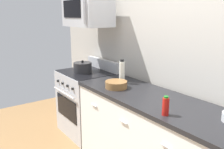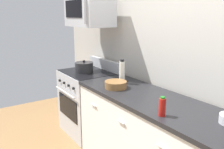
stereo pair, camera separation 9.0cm
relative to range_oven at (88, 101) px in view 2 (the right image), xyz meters
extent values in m
cube|color=#B7B2A8|center=(1.52, 0.41, 0.88)|extent=(5.38, 0.10, 2.70)
cube|color=black|center=(1.52, 0.00, 0.43)|extent=(2.29, 0.65, 0.04)
cylinder|color=silver|center=(0.73, -0.33, 0.25)|extent=(0.10, 0.02, 0.02)
cylinder|color=silver|center=(1.26, -0.33, 0.25)|extent=(0.10, 0.02, 0.02)
cylinder|color=silver|center=(1.78, -0.33, 0.25)|extent=(0.10, 0.02, 0.02)
cube|color=#B7BABF|center=(0.00, 0.00, -0.01)|extent=(0.76, 0.64, 0.91)
cube|color=black|center=(0.00, -0.33, -0.02)|extent=(0.58, 0.01, 0.30)
cylinder|color=#B7BABF|center=(0.00, -0.36, 0.21)|extent=(0.61, 0.02, 0.02)
cube|color=#B7BABF|center=(0.00, 0.29, 0.52)|extent=(0.76, 0.06, 0.16)
cube|color=black|center=(0.00, 0.00, 0.45)|extent=(0.73, 0.61, 0.01)
cylinder|color=black|center=(-0.23, -0.34, 0.32)|extent=(0.04, 0.02, 0.04)
cylinder|color=black|center=(-0.08, -0.34, 0.32)|extent=(0.04, 0.02, 0.04)
cylinder|color=black|center=(0.08, -0.34, 0.32)|extent=(0.04, 0.02, 0.04)
cylinder|color=black|center=(0.23, -0.34, 0.32)|extent=(0.04, 0.02, 0.04)
cube|color=#B7BABF|center=(0.00, 0.05, 1.28)|extent=(0.74, 0.40, 0.40)
cube|color=black|center=(-0.06, -0.16, 1.31)|extent=(0.48, 0.01, 0.22)
cube|color=#B7BABF|center=(0.30, -0.17, 1.28)|extent=(0.02, 0.04, 0.30)
cylinder|color=#B21914|center=(1.68, -0.23, 0.52)|extent=(0.06, 0.06, 0.15)
cylinder|color=#19721E|center=(1.68, -0.23, 0.60)|extent=(0.04, 0.04, 0.01)
cylinder|color=silver|center=(0.74, 0.06, 0.58)|extent=(0.07, 0.07, 0.26)
cylinder|color=black|center=(0.74, 0.06, 0.72)|extent=(0.04, 0.04, 0.03)
cylinder|color=brown|center=(0.85, -0.11, 0.49)|extent=(0.24, 0.24, 0.08)
torus|color=brown|center=(0.85, -0.11, 0.52)|extent=(0.24, 0.24, 0.01)
cylinder|color=brown|center=(0.85, -0.11, 0.46)|extent=(0.13, 0.13, 0.01)
cylinder|color=#262628|center=(0.00, -0.05, 0.52)|extent=(0.25, 0.25, 0.14)
sphere|color=black|center=(0.00, -0.05, 0.61)|extent=(0.04, 0.04, 0.04)
camera|label=1|loc=(2.86, -1.63, 1.24)|focal=38.11mm
camera|label=2|loc=(2.92, -1.55, 1.24)|focal=38.11mm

